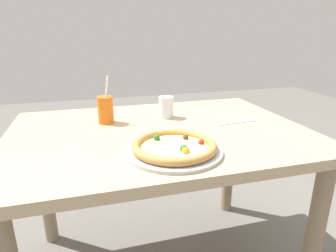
# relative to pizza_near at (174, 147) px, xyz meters

# --- Properties ---
(dining_table) EXTENTS (1.27, 0.91, 0.75)m
(dining_table) POSITION_rel_pizza_near_xyz_m (0.01, 0.25, -0.13)
(dining_table) COLOR tan
(dining_table) RESTS_ON ground
(pizza_near) EXTENTS (0.34, 0.34, 0.04)m
(pizza_near) POSITION_rel_pizza_near_xyz_m (0.00, 0.00, 0.00)
(pizza_near) COLOR #B7B7BC
(pizza_near) RESTS_ON dining_table
(drink_cup_colored) EXTENTS (0.07, 0.07, 0.22)m
(drink_cup_colored) POSITION_rel_pizza_near_xyz_m (-0.20, 0.42, 0.04)
(drink_cup_colored) COLOR orange
(drink_cup_colored) RESTS_ON dining_table
(water_cup_clear) EXTENTS (0.07, 0.07, 0.10)m
(water_cup_clear) POSITION_rel_pizza_near_xyz_m (0.09, 0.42, 0.03)
(water_cup_clear) COLOR silver
(water_cup_clear) RESTS_ON dining_table
(fork) EXTENTS (0.20, 0.04, 0.00)m
(fork) POSITION_rel_pizza_near_xyz_m (0.40, 0.24, -0.02)
(fork) COLOR silver
(fork) RESTS_ON dining_table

